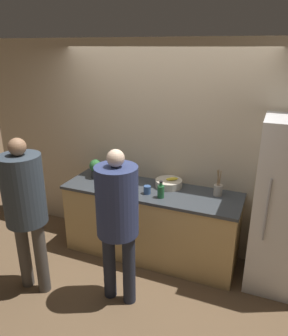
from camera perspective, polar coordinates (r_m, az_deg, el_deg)
The scene contains 11 objects.
ground_plane at distance 4.08m, azimuth -0.89°, elevation -17.39°, with size 14.00×14.00×0.00m, color brown.
wall_back at distance 4.08m, azimuth 3.13°, elevation 3.32°, with size 5.20×0.06×2.60m.
counter at distance 4.13m, azimuth 1.27°, elevation -9.34°, with size 2.13×0.72×0.90m.
person_left at distance 3.49m, azimuth -20.05°, elevation -5.42°, with size 0.41×0.41×1.70m.
person_center at distance 3.16m, azimuth -4.67°, elevation -7.78°, with size 0.41×0.41×1.65m.
fruit_bowl at distance 3.98m, azimuth 4.35°, elevation -2.65°, with size 0.32×0.32×0.13m.
utensil_crock at distance 3.83m, azimuth 12.76°, elevation -3.66°, with size 0.10×0.10×0.31m.
bottle_green at distance 3.69m, azimuth 2.95°, elevation -4.03°, with size 0.08×0.08×0.20m.
cup_blue at distance 3.79m, azimuth 0.55°, elevation -3.82°, with size 0.08×0.08×0.09m.
cup_white at distance 4.10m, azimuth -2.62°, elevation -1.89°, with size 0.07×0.07×0.09m.
potted_plant at distance 4.26m, azimuth -8.36°, elevation 0.01°, with size 0.16×0.16×0.25m.
Camera 1 is at (1.29, -2.95, 2.51)m, focal length 35.00 mm.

